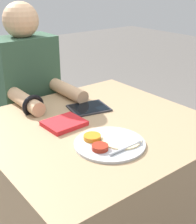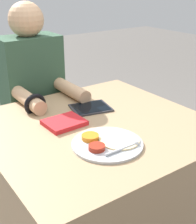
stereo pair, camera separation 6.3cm
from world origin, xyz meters
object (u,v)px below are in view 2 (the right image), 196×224
(tablet_device, at_px, (91,108))
(person_diner, at_px, (35,117))
(thali_tray, at_px, (107,143))
(red_notebook, at_px, (64,123))

(tablet_device, xyz_separation_m, person_diner, (-0.11, 0.43, -0.18))
(thali_tray, relative_size, red_notebook, 1.61)
(thali_tray, bearing_deg, tablet_device, 66.17)
(thali_tray, bearing_deg, red_notebook, 100.55)
(thali_tray, height_order, red_notebook, thali_tray)
(tablet_device, relative_size, person_diner, 0.17)
(red_notebook, xyz_separation_m, tablet_device, (0.19, 0.08, -0.00))
(tablet_device, bearing_deg, red_notebook, -157.03)
(person_diner, bearing_deg, red_notebook, -99.15)
(thali_tray, xyz_separation_m, red_notebook, (-0.05, 0.25, 0.00))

